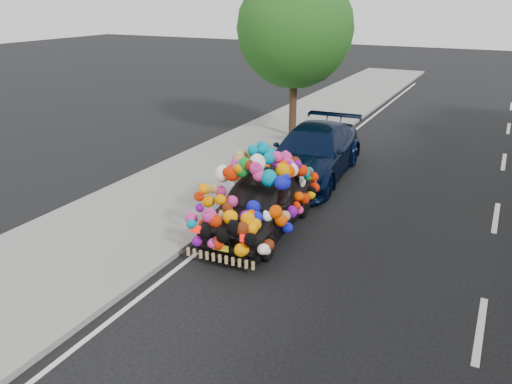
{
  "coord_description": "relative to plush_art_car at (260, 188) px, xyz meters",
  "views": [
    {
      "loc": [
        3.38,
        -7.74,
        5.12
      ],
      "look_at": [
        -1.07,
        1.05,
        1.24
      ],
      "focal_mm": 35.0,
      "sensor_mm": 36.0,
      "label": 1
    }
  ],
  "objects": [
    {
      "name": "tree_near_sidewalk",
      "position": [
        -2.47,
        7.72,
        3.0
      ],
      "size": [
        4.2,
        4.2,
        6.13
      ],
      "color": "#332114",
      "rests_on": "ground"
    },
    {
      "name": "kerb",
      "position": [
        -1.02,
        -1.78,
        -0.96
      ],
      "size": [
        0.15,
        60.0,
        0.13
      ],
      "primitive_type": "cube",
      "color": "gray",
      "rests_on": "ground"
    },
    {
      "name": "sidewalk",
      "position": [
        -2.97,
        -1.78,
        -0.96
      ],
      "size": [
        4.0,
        60.0,
        0.12
      ],
      "primitive_type": "cube",
      "color": "gray",
      "rests_on": "ground"
    },
    {
      "name": "plush_art_car",
      "position": [
        0.0,
        0.0,
        0.0
      ],
      "size": [
        2.21,
        4.3,
        2.01
      ],
      "rotation": [
        0.0,
        0.0,
        0.06
      ],
      "color": "black",
      "rests_on": "ground"
    },
    {
      "name": "lane_markings",
      "position": [
        4.93,
        -1.78,
        -1.02
      ],
      "size": [
        6.0,
        50.0,
        0.01
      ],
      "primitive_type": null,
      "color": "silver",
      "rests_on": "ground"
    },
    {
      "name": "navy_sedan",
      "position": [
        -0.24,
        4.0,
        -0.27
      ],
      "size": [
        2.46,
        5.33,
        1.51
      ],
      "primitive_type": "imported",
      "rotation": [
        0.0,
        0.0,
        0.07
      ],
      "color": "black",
      "rests_on": "ground"
    },
    {
      "name": "ground",
      "position": [
        1.33,
        -1.78,
        -1.02
      ],
      "size": [
        100.0,
        100.0,
        0.0
      ],
      "primitive_type": "plane",
      "color": "black",
      "rests_on": "ground"
    }
  ]
}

